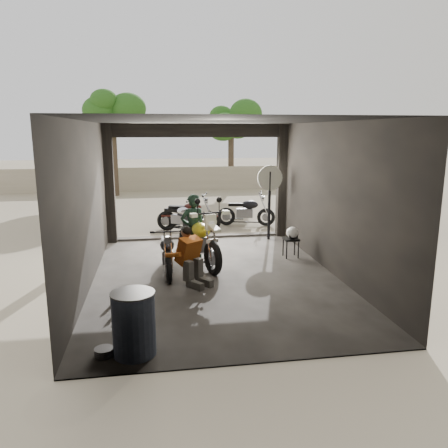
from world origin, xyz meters
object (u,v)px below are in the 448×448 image
object	(u,v)px
helmet	(292,233)
rider	(193,229)
outside_bike_c	(246,209)
sign_post	(270,191)
outside_bike_a	(181,215)
oil_drum	(134,325)
left_bike	(167,250)
main_bike	(199,236)
outside_bike_b	(189,213)
stool	(291,241)
mechanic	(193,258)

from	to	relation	value
helmet	rider	bearing A→B (deg)	-167.55
helmet	outside_bike_c	bearing A→B (deg)	106.17
rider	sign_post	xyz separation A→B (m)	(2.29, 1.86, 0.58)
outside_bike_a	sign_post	size ratio (longest dim) A/B	0.72
outside_bike_a	oil_drum	world-z (taller)	outside_bike_a
left_bike	oil_drum	bearing A→B (deg)	-99.88
rider	main_bike	bearing A→B (deg)	105.06
main_bike	left_bike	xyz separation A→B (m)	(-0.73, -0.49, -0.15)
outside_bike_b	stool	xyz separation A→B (m)	(2.20, -3.26, -0.17)
stool	mechanic	bearing A→B (deg)	-148.06
stool	helmet	world-z (taller)	helmet
outside_bike_a	outside_bike_c	size ratio (longest dim) A/B	0.94
sign_post	helmet	bearing A→B (deg)	-94.77
rider	outside_bike_b	bearing A→B (deg)	-109.33
stool	outside_bike_c	bearing A→B (deg)	94.65
helmet	sign_post	bearing A→B (deg)	104.16
main_bike	outside_bike_b	bearing A→B (deg)	72.05
left_bike	stool	distance (m)	3.07
left_bike	oil_drum	world-z (taller)	left_bike
sign_post	stool	bearing A→B (deg)	-95.64
main_bike	outside_bike_a	distance (m)	3.44
stool	sign_post	size ratio (longest dim) A/B	0.23
outside_bike_b	stool	bearing A→B (deg)	-131.24
outside_bike_b	outside_bike_c	xyz separation A→B (m)	(1.89, 0.49, -0.03)
mechanic	left_bike	bearing A→B (deg)	83.59
mechanic	helmet	bearing A→B (deg)	-5.08
left_bike	mechanic	distance (m)	0.95
outside_bike_c	rider	bearing A→B (deg)	165.67
helmet	outside_bike_b	bearing A→B (deg)	135.36
main_bike	mechanic	bearing A→B (deg)	-117.77
left_bike	outside_bike_b	xyz separation A→B (m)	(0.78, 4.00, 0.05)
main_bike	stool	distance (m)	2.28
left_bike	outside_bike_a	distance (m)	3.96
rider	oil_drum	world-z (taller)	rider
rider	mechanic	world-z (taller)	rider
outside_bike_c	outside_bike_b	bearing A→B (deg)	118.42
outside_bike_c	helmet	xyz separation A→B (m)	(0.33, -3.75, 0.08)
oil_drum	sign_post	xyz separation A→B (m)	(3.47, 5.98, 0.94)
mechanic	outside_bike_c	bearing A→B (deg)	30.89
left_bike	sign_post	distance (m)	3.95
outside_bike_b	helmet	xyz separation A→B (m)	(2.22, -3.27, 0.05)
outside_bike_a	sign_post	xyz separation A→B (m)	(2.38, -1.39, 0.88)
left_bike	sign_post	world-z (taller)	sign_post
oil_drum	outside_bike_c	bearing A→B (deg)	67.81
outside_bike_c	oil_drum	xyz separation A→B (m)	(-3.23, -7.93, -0.10)
mechanic	rider	bearing A→B (deg)	48.09
main_bike	sign_post	world-z (taller)	sign_post
oil_drum	sign_post	world-z (taller)	sign_post
outside_bike_b	rider	world-z (taller)	rider
outside_bike_c	sign_post	world-z (taller)	sign_post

